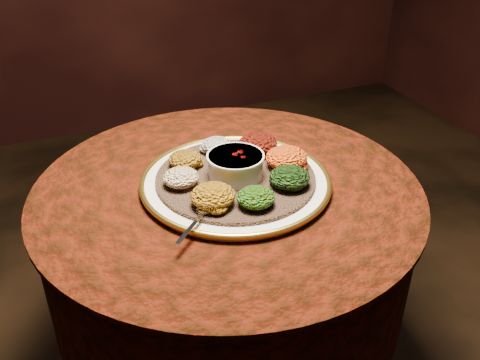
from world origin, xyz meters
name	(u,v)px	position (x,y,z in m)	size (l,w,h in m)	color
table	(228,244)	(0.00, 0.00, 0.55)	(0.96, 0.96, 0.73)	black
platter	(236,182)	(0.02, -0.01, 0.75)	(0.47, 0.47, 0.02)	white
injera	(236,178)	(0.02, -0.01, 0.76)	(0.39, 0.39, 0.01)	brown
stew_bowl	(236,164)	(0.02, -0.01, 0.80)	(0.14, 0.14, 0.06)	silver
spoon	(204,212)	(-0.11, -0.13, 0.77)	(0.12, 0.11, 0.01)	silver
portion_ayib	(217,145)	(0.02, 0.13, 0.78)	(0.08, 0.08, 0.04)	beige
portion_kitfo	(258,144)	(0.12, 0.09, 0.79)	(0.10, 0.10, 0.05)	black
portion_tikil	(287,158)	(0.15, -0.01, 0.79)	(0.11, 0.10, 0.05)	#A3680D
portion_gomen	(290,177)	(0.12, -0.10, 0.79)	(0.10, 0.09, 0.05)	black
portion_mixveg	(256,197)	(0.01, -0.14, 0.78)	(0.09, 0.08, 0.04)	maroon
portion_kik	(213,196)	(-0.07, -0.10, 0.79)	(0.10, 0.10, 0.05)	#9A650D
portion_timatim	(181,178)	(-0.11, 0.01, 0.78)	(0.09, 0.08, 0.04)	maroon
portion_shiro	(185,159)	(-0.08, 0.09, 0.78)	(0.08, 0.08, 0.04)	#945D11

